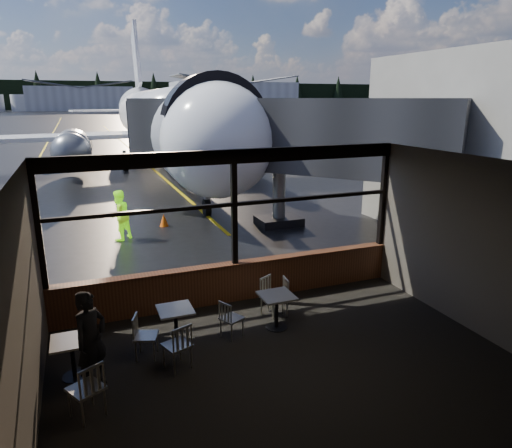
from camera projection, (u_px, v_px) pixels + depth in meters
ground_plane at (87, 117)px, 118.44m from camera, size 520.00×520.00×0.00m
carpet_floor at (291, 368)px, 7.95m from camera, size 8.00×6.00×0.01m
ceiling at (295, 169)px, 7.02m from camera, size 8.00×6.00×0.04m
wall_left at (23, 315)px, 6.09m from camera, size 0.04×6.00×3.50m
wall_right at (478, 247)px, 8.89m from camera, size 0.04×6.00×3.50m
wall_back at (417, 374)px, 4.79m from camera, size 8.00×0.04×3.50m
window_sill at (235, 282)px, 10.53m from camera, size 8.00×0.28×0.90m
window_header at (233, 156)px, 9.76m from camera, size 8.00×0.18×0.30m
mullion_left at (38, 226)px, 8.68m from camera, size 0.12×0.12×2.60m
mullion_centre at (234, 209)px, 10.06m from camera, size 0.12×0.12×2.60m
mullion_right at (383, 195)px, 11.45m from camera, size 0.12×0.12×2.60m
window_transom at (234, 204)px, 10.04m from camera, size 8.00×0.10×0.08m
airliner at (160, 78)px, 28.39m from camera, size 33.15×39.15×11.53m
jet_bridge at (281, 157)px, 16.17m from camera, size 9.51×11.63×5.07m
cafe_table_near at (276, 311)px, 9.27m from camera, size 0.67×0.67×0.73m
cafe_table_mid at (176, 326)px, 8.71m from camera, size 0.65×0.65×0.71m
cafe_table_left at (73, 359)px, 7.61m from camera, size 0.64×0.64×0.70m
chair_near_e at (278, 297)px, 9.84m from camera, size 0.50×0.50×0.83m
chair_near_w at (232, 319)px, 8.90m from camera, size 0.58×0.58×0.79m
chair_near_n at (272, 297)px, 9.81m from camera, size 0.64×0.64×0.86m
chair_mid_s at (177, 346)px, 7.85m from camera, size 0.62×0.62×0.88m
chair_mid_w at (146, 336)px, 8.20m from camera, size 0.58×0.58×0.83m
chair_left_s at (86, 389)px, 6.63m from camera, size 0.69×0.69×0.93m
passenger at (91, 341)px, 7.25m from camera, size 0.72×0.70×1.66m
ground_crew at (119, 215)px, 15.00m from camera, size 1.03×1.00×1.67m
cone_nose at (164, 220)px, 16.78m from camera, size 0.33×0.33×0.46m
terminal_annex at (487, 145)px, 15.60m from camera, size 5.00×7.00×6.00m
hangar_mid at (81, 97)px, 175.49m from camera, size 38.00×15.00×10.00m
hangar_right at (234, 95)px, 189.95m from camera, size 50.00×20.00×12.00m
fuel_tank_b at (23, 103)px, 166.33m from camera, size 8.00×8.00×6.00m
fuel_tank_c at (53, 103)px, 169.83m from camera, size 8.00×8.00×6.00m
treeline at (79, 95)px, 197.68m from camera, size 360.00×3.00×12.00m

